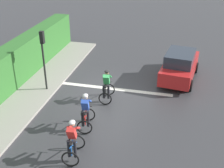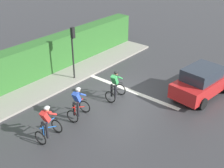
# 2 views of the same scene
# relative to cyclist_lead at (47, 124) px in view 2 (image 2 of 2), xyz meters

# --- Properties ---
(ground_plane) EXTENTS (80.00, 80.00, 0.00)m
(ground_plane) POSITION_rel_cyclist_lead_xyz_m (0.06, -5.26, -0.80)
(ground_plane) COLOR #333335
(sidewalk_kerb) EXTENTS (2.80, 18.51, 0.12)m
(sidewalk_kerb) POSITION_rel_cyclist_lead_xyz_m (4.20, -3.26, -0.74)
(sidewalk_kerb) COLOR gray
(sidewalk_kerb) RESTS_ON ground
(stone_wall_low) EXTENTS (0.44, 18.51, 0.42)m
(stone_wall_low) POSITION_rel_cyclist_lead_xyz_m (5.10, -3.26, -0.59)
(stone_wall_low) COLOR gray
(stone_wall_low) RESTS_ON ground
(hedge_wall) EXTENTS (1.10, 18.51, 2.25)m
(hedge_wall) POSITION_rel_cyclist_lead_xyz_m (5.40, -3.26, 0.33)
(hedge_wall) COLOR #2D6628
(hedge_wall) RESTS_ON ground
(road_marking_stop_line) EXTENTS (7.00, 0.30, 0.01)m
(road_marking_stop_line) POSITION_rel_cyclist_lead_xyz_m (0.06, -5.88, -0.79)
(road_marking_stop_line) COLOR silver
(road_marking_stop_line) RESTS_ON ground
(cyclist_lead) EXTENTS (0.78, 1.14, 1.66)m
(cyclist_lead) POSITION_rel_cyclist_lead_xyz_m (0.00, 0.00, 0.00)
(cyclist_lead) COLOR black
(cyclist_lead) RESTS_ON ground
(cyclist_second) EXTENTS (0.85, 1.18, 1.66)m
(cyclist_second) POSITION_rel_cyclist_lead_xyz_m (0.15, -2.02, 0.00)
(cyclist_second) COLOR black
(cyclist_second) RESTS_ON ground
(cyclist_mid) EXTENTS (0.77, 1.13, 1.66)m
(cyclist_mid) POSITION_rel_cyclist_lead_xyz_m (-0.12, -4.60, 0.00)
(cyclist_mid) COLOR black
(cyclist_mid) RESTS_ON ground
(car_red) EXTENTS (2.27, 4.28, 1.76)m
(car_red) POSITION_rel_cyclist_lead_xyz_m (-3.62, -7.99, 0.08)
(car_red) COLOR #B21E1E
(car_red) RESTS_ON ground
(traffic_light_near_crossing) EXTENTS (0.21, 0.31, 3.34)m
(traffic_light_near_crossing) POSITION_rel_cyclist_lead_xyz_m (3.33, -4.87, 1.43)
(traffic_light_near_crossing) COLOR black
(traffic_light_near_crossing) RESTS_ON ground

